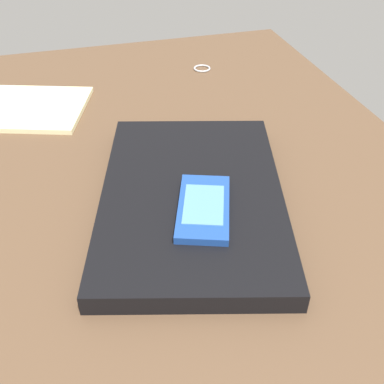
# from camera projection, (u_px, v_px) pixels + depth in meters

# --- Properties ---
(desk_surface) EXTENTS (1.20, 0.80, 0.03)m
(desk_surface) POSITION_uv_depth(u_px,v_px,m) (162.00, 230.00, 0.57)
(desk_surface) COLOR brown
(desk_surface) RESTS_ON ground
(laptop_closed) EXTENTS (0.38, 0.30, 0.02)m
(laptop_closed) POSITION_uv_depth(u_px,v_px,m) (192.00, 197.00, 0.58)
(laptop_closed) COLOR black
(laptop_closed) RESTS_ON desk_surface
(cell_phone_on_laptop) EXTENTS (0.13, 0.09, 0.01)m
(cell_phone_on_laptop) POSITION_uv_depth(u_px,v_px,m) (204.00, 208.00, 0.54)
(cell_phone_on_laptop) COLOR #1E479E
(cell_phone_on_laptop) RESTS_ON laptop_closed
(notepad) EXTENTS (0.21, 0.24, 0.01)m
(notepad) POSITION_uv_depth(u_px,v_px,m) (24.00, 108.00, 0.78)
(notepad) COLOR #F2EDB2
(notepad) RESTS_ON desk_surface
(key_ring) EXTENTS (0.03, 0.03, 0.00)m
(key_ring) POSITION_uv_depth(u_px,v_px,m) (202.00, 68.00, 0.92)
(key_ring) COLOR silver
(key_ring) RESTS_ON desk_surface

